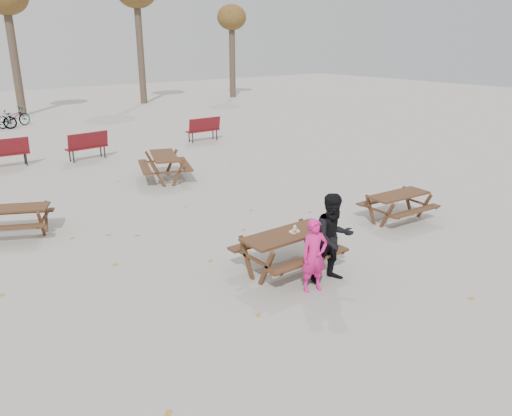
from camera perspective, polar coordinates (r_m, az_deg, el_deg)
ground at (r=9.69m, az=3.60°, el=-7.14°), size 80.00×80.00×0.00m
main_picnic_table at (r=9.45m, az=3.68°, el=-3.94°), size 1.80×1.45×0.78m
food_tray at (r=9.41m, az=4.43°, el=-2.69°), size 0.18×0.11×0.03m
bread_roll at (r=9.40m, az=4.44°, el=-2.45°), size 0.14×0.06×0.05m
soda_bottle at (r=9.33m, az=4.45°, el=-2.53°), size 0.07×0.07×0.17m
child at (r=8.74m, az=6.68°, el=-5.42°), size 0.55×0.44×1.33m
adult at (r=9.07m, az=8.82°, el=-3.44°), size 0.94×0.80×1.67m
picnic_table_east at (r=12.60m, az=15.89°, el=0.09°), size 1.66×1.37×0.68m
picnic_table_north at (r=12.44m, az=-26.02°, el=-1.40°), size 1.96×1.82×0.67m
picnic_table_far at (r=15.90m, az=-10.36°, el=4.59°), size 2.03×2.25×0.80m
park_bench_row at (r=19.41m, az=-21.52°, el=6.51°), size 12.72×1.14×1.03m
tree_row at (r=32.45m, az=-27.15°, el=20.43°), size 32.17×3.52×8.26m
fallen_leaves at (r=11.78m, az=-2.47°, el=-2.23°), size 11.00×11.00×0.01m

